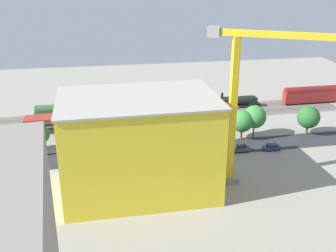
{
  "coord_description": "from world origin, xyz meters",
  "views": [
    {
      "loc": [
        19.68,
        99.13,
        44.72
      ],
      "look_at": [
        2.44,
        -1.14,
        4.37
      ],
      "focal_mm": 44.44,
      "sensor_mm": 36.0,
      "label": 1
    }
  ],
  "objects_px": {
    "street_tree_2": "(255,117)",
    "street_tree_4": "(309,117)",
    "construction_building": "(139,146)",
    "box_truck_2": "(161,148)",
    "traffic_light": "(196,127)",
    "platform_canopy_near": "(135,112)",
    "locomotive": "(239,102)",
    "parked_car_2": "(212,151)",
    "street_tree_3": "(20,135)",
    "box_truck_1": "(167,147)",
    "street_tree_0": "(162,124)",
    "box_truck_0": "(141,151)",
    "parked_car_1": "(241,149)",
    "parked_car_0": "(272,147)",
    "parked_car_3": "(184,154)",
    "parked_car_4": "(153,155)",
    "street_tree_5": "(40,134)",
    "tower_crane": "(248,94)",
    "freight_coach_far": "(63,114)",
    "passenger_coach": "(311,94)",
    "street_tree_1": "(242,121)"
  },
  "relations": [
    {
      "from": "locomotive",
      "to": "box_truck_0",
      "type": "bearing_deg",
      "value": 41.92
    },
    {
      "from": "parked_car_1",
      "to": "parked_car_0",
      "type": "bearing_deg",
      "value": 175.87
    },
    {
      "from": "passenger_coach",
      "to": "parked_car_4",
      "type": "xyz_separation_m",
      "value": [
        58.32,
        33.23,
        -2.31
      ]
    },
    {
      "from": "street_tree_2",
      "to": "traffic_light",
      "type": "relative_size",
      "value": 1.33
    },
    {
      "from": "platform_canopy_near",
      "to": "locomotive",
      "type": "relative_size",
      "value": 4.21
    },
    {
      "from": "street_tree_0",
      "to": "platform_canopy_near",
      "type": "bearing_deg",
      "value": -68.74
    },
    {
      "from": "construction_building",
      "to": "box_truck_2",
      "type": "height_order",
      "value": "construction_building"
    },
    {
      "from": "street_tree_5",
      "to": "street_tree_0",
      "type": "bearing_deg",
      "value": 178.05
    },
    {
      "from": "street_tree_4",
      "to": "box_truck_1",
      "type": "bearing_deg",
      "value": 7.88
    },
    {
      "from": "locomotive",
      "to": "parked_car_1",
      "type": "distance_m",
      "value": 34.66
    },
    {
      "from": "tower_crane",
      "to": "box_truck_1",
      "type": "height_order",
      "value": "tower_crane"
    },
    {
      "from": "parked_car_3",
      "to": "street_tree_0",
      "type": "bearing_deg",
      "value": -62.62
    },
    {
      "from": "locomotive",
      "to": "box_truck_0",
      "type": "xyz_separation_m",
      "value": [
        35.69,
        32.04,
        -0.07
      ]
    },
    {
      "from": "parked_car_2",
      "to": "box_truck_1",
      "type": "relative_size",
      "value": 0.5
    },
    {
      "from": "parked_car_3",
      "to": "street_tree_5",
      "type": "height_order",
      "value": "street_tree_5"
    },
    {
      "from": "parked_car_0",
      "to": "parked_car_4",
      "type": "relative_size",
      "value": 1.09
    },
    {
      "from": "parked_car_0",
      "to": "street_tree_0",
      "type": "height_order",
      "value": "street_tree_0"
    },
    {
      "from": "street_tree_1",
      "to": "street_tree_2",
      "type": "bearing_deg",
      "value": -167.74
    },
    {
      "from": "street_tree_0",
      "to": "street_tree_2",
      "type": "height_order",
      "value": "street_tree_2"
    },
    {
      "from": "box_truck_1",
      "to": "street_tree_4",
      "type": "bearing_deg",
      "value": -172.12
    },
    {
      "from": "passenger_coach",
      "to": "street_tree_4",
      "type": "bearing_deg",
      "value": 60.97
    },
    {
      "from": "parked_car_2",
      "to": "freight_coach_far",
      "type": "bearing_deg",
      "value": -36.0
    },
    {
      "from": "parked_car_4",
      "to": "street_tree_2",
      "type": "relative_size",
      "value": 0.46
    },
    {
      "from": "box_truck_2",
      "to": "construction_building",
      "type": "bearing_deg",
      "value": 67.05
    },
    {
      "from": "locomotive",
      "to": "box_truck_0",
      "type": "relative_size",
      "value": 1.54
    },
    {
      "from": "street_tree_0",
      "to": "parked_car_3",
      "type": "bearing_deg",
      "value": 117.38
    },
    {
      "from": "parked_car_2",
      "to": "street_tree_3",
      "type": "relative_size",
      "value": 0.52
    },
    {
      "from": "parked_car_1",
      "to": "construction_building",
      "type": "height_order",
      "value": "construction_building"
    },
    {
      "from": "street_tree_4",
      "to": "parked_car_0",
      "type": "bearing_deg",
      "value": 31.4
    },
    {
      "from": "street_tree_0",
      "to": "street_tree_3",
      "type": "xyz_separation_m",
      "value": [
        35.4,
        -0.47,
        -0.52
      ]
    },
    {
      "from": "street_tree_2",
      "to": "traffic_light",
      "type": "bearing_deg",
      "value": 3.56
    },
    {
      "from": "parked_car_3",
      "to": "parked_car_4",
      "type": "height_order",
      "value": "parked_car_4"
    },
    {
      "from": "parked_car_1",
      "to": "street_tree_4",
      "type": "height_order",
      "value": "street_tree_4"
    },
    {
      "from": "box_truck_2",
      "to": "street_tree_4",
      "type": "height_order",
      "value": "street_tree_4"
    },
    {
      "from": "parked_car_4",
      "to": "construction_building",
      "type": "height_order",
      "value": "construction_building"
    },
    {
      "from": "traffic_light",
      "to": "box_truck_2",
      "type": "bearing_deg",
      "value": 27.79
    },
    {
      "from": "parked_car_0",
      "to": "street_tree_0",
      "type": "relative_size",
      "value": 0.54
    },
    {
      "from": "freight_coach_far",
      "to": "box_truck_1",
      "type": "height_order",
      "value": "freight_coach_far"
    },
    {
      "from": "box_truck_2",
      "to": "traffic_light",
      "type": "bearing_deg",
      "value": -152.21
    },
    {
      "from": "platform_canopy_near",
      "to": "freight_coach_far",
      "type": "distance_m",
      "value": 21.31
    },
    {
      "from": "parked_car_0",
      "to": "street_tree_5",
      "type": "height_order",
      "value": "street_tree_5"
    },
    {
      "from": "locomotive",
      "to": "street_tree_0",
      "type": "height_order",
      "value": "street_tree_0"
    },
    {
      "from": "street_tree_2",
      "to": "street_tree_4",
      "type": "bearing_deg",
      "value": 177.06
    },
    {
      "from": "street_tree_4",
      "to": "tower_crane",
      "type": "bearing_deg",
      "value": 40.74
    },
    {
      "from": "locomotive",
      "to": "parked_car_3",
      "type": "xyz_separation_m",
      "value": [
        25.38,
        33.32,
        -1.11
      ]
    },
    {
      "from": "box_truck_2",
      "to": "traffic_light",
      "type": "height_order",
      "value": "traffic_light"
    },
    {
      "from": "street_tree_0",
      "to": "street_tree_2",
      "type": "bearing_deg",
      "value": -177.27
    },
    {
      "from": "box_truck_2",
      "to": "platform_canopy_near",
      "type": "bearing_deg",
      "value": -77.47
    },
    {
      "from": "box_truck_1",
      "to": "street_tree_3",
      "type": "height_order",
      "value": "street_tree_3"
    },
    {
      "from": "street_tree_3",
      "to": "traffic_light",
      "type": "height_order",
      "value": "street_tree_3"
    }
  ]
}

